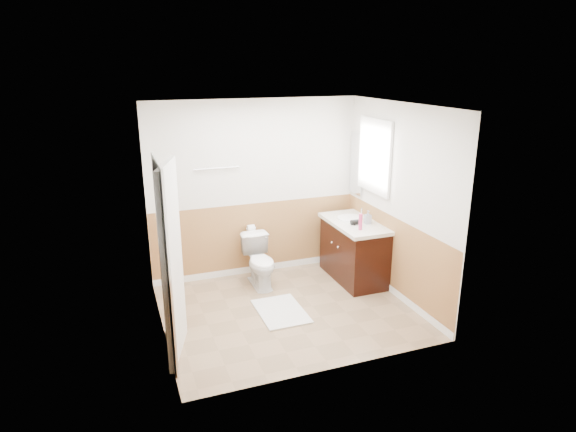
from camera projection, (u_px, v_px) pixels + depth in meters
name	position (u px, v px, depth m)	size (l,w,h in m)	color
floor	(287.00, 310.00, 6.09)	(3.00, 3.00, 0.00)	#8C7051
ceiling	(287.00, 106.00, 5.35)	(3.00, 3.00, 0.00)	white
wall_back	(255.00, 189.00, 6.89)	(3.00, 3.00, 0.00)	silver
wall_front	(336.00, 253.00, 4.56)	(3.00, 3.00, 0.00)	silver
wall_left	(156.00, 229.00, 5.22)	(3.00, 3.00, 0.00)	silver
wall_right	(398.00, 203.00, 6.22)	(3.00, 3.00, 0.00)	silver
wainscot_back	(257.00, 240.00, 7.10)	(3.00, 3.00, 0.00)	#A27540
wainscot_front	(333.00, 324.00, 4.79)	(3.00, 3.00, 0.00)	#A27540
wainscot_left	(162.00, 293.00, 5.45)	(2.60, 2.60, 0.00)	#A27540
wainscot_right	(393.00, 258.00, 6.44)	(2.60, 2.60, 0.00)	#A27540
toilet	(260.00, 262.00, 6.71)	(0.39, 0.68, 0.69)	white
bath_mat	(281.00, 311.00, 6.05)	(0.55, 0.80, 0.02)	silver
vanity_cabinet	(354.00, 252.00, 6.90)	(0.55, 1.10, 0.80)	black
vanity_knob_left	(338.00, 247.00, 6.66)	(0.03, 0.03, 0.03)	silver
vanity_knob_right	(332.00, 242.00, 6.84)	(0.03, 0.03, 0.03)	silver
countertop	(354.00, 224.00, 6.77)	(0.60, 1.15, 0.05)	silver
sink_basin	(350.00, 218.00, 6.89)	(0.36, 0.36, 0.02)	white
faucet	(362.00, 213.00, 6.93)	(0.02, 0.02, 0.14)	silver
lotion_bottle	(361.00, 222.00, 6.40)	(0.05, 0.05, 0.22)	#CD356A
soap_dispenser	(368.00, 217.00, 6.66)	(0.08, 0.09, 0.18)	gray
hair_dryer_body	(356.00, 222.00, 6.64)	(0.07, 0.07, 0.14)	black
hair_dryer_handle	(355.00, 225.00, 6.61)	(0.03, 0.03, 0.07)	black
mirror_panel	(356.00, 164.00, 7.11)	(0.02, 0.35, 0.90)	silver
window_frame	(375.00, 156.00, 6.59)	(0.04, 0.80, 1.00)	white
window_glass	(376.00, 156.00, 6.59)	(0.01, 0.70, 0.90)	white
door	(172.00, 263.00, 4.92)	(0.05, 0.80, 2.04)	white
door_frame	(165.00, 263.00, 4.89)	(0.02, 0.92, 2.10)	white
door_knob	(174.00, 257.00, 5.26)	(0.06, 0.06, 0.06)	silver
towel_bar	(217.00, 168.00, 6.55)	(0.02, 0.02, 0.62)	silver
tp_holder_bar	(251.00, 229.00, 6.95)	(0.02, 0.02, 0.14)	silver
tp_roll	(251.00, 229.00, 6.95)	(0.11, 0.11, 0.10)	white
tp_sheet	(251.00, 236.00, 6.98)	(0.10, 0.01, 0.16)	white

